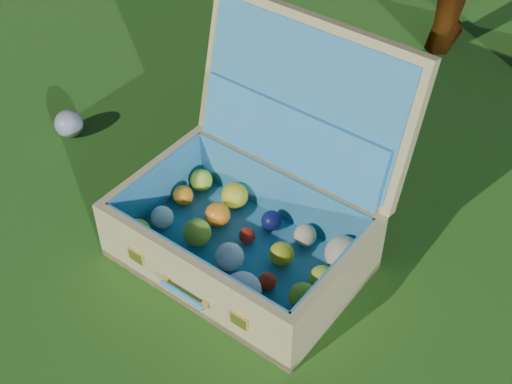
{
  "coord_description": "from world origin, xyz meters",
  "views": [
    {
      "loc": [
        0.73,
        -1.02,
        1.24
      ],
      "look_at": [
        0.13,
        -0.04,
        0.16
      ],
      "focal_mm": 50.0,
      "sensor_mm": 36.0,
      "label": 1
    }
  ],
  "objects": [
    {
      "name": "ground",
      "position": [
        0.0,
        0.0,
        0.0
      ],
      "size": [
        60.0,
        60.0,
        0.0
      ],
      "primitive_type": "plane",
      "color": "#215114",
      "rests_on": "ground"
    },
    {
      "name": "stray_ball",
      "position": [
        -0.52,
        0.04,
        0.04
      ],
      "size": [
        0.08,
        0.08,
        0.08
      ],
      "primitive_type": "sphere",
      "color": "teal",
      "rests_on": "ground"
    },
    {
      "name": "suitcase",
      "position": [
        0.14,
        -0.03,
        0.14
      ],
      "size": [
        0.58,
        0.53,
        0.5
      ],
      "rotation": [
        0.0,
        0.0,
        -0.1
      ],
      "color": "tan",
      "rests_on": "ground"
    }
  ]
}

